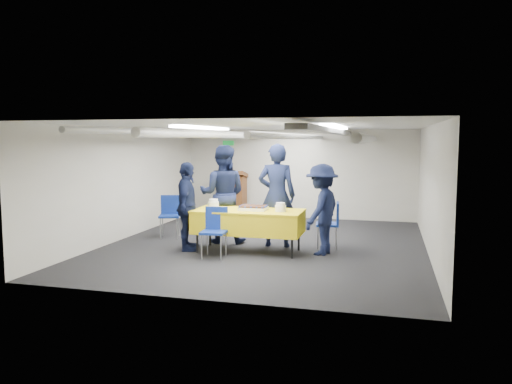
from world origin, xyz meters
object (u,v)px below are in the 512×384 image
sailor_a (277,195)px  sailor_c (187,207)px  serving_table (249,221)px  chair_left (170,212)px  sheet_cake (253,208)px  chair_right (332,220)px  chair_near (215,227)px  sailor_d (322,209)px  podium (235,195)px  sailor_b (223,194)px

sailor_a → sailor_c: size_ratio=1.20×
serving_table → chair_left: size_ratio=2.28×
sailor_a → sheet_cake: bearing=57.5°
sailor_a → chair_right: bearing=-179.7°
chair_left → sailor_c: bearing=-52.8°
sailor_c → sailor_a: bearing=-77.3°
chair_near → sailor_d: sailor_d is taller
podium → chair_right: bearing=-46.5°
serving_table → sheet_cake: (0.09, 0.00, 0.25)m
podium → sailor_b: size_ratio=0.65×
chair_near → chair_left: 2.14m
sailor_b → chair_left: bearing=-21.1°
sailor_b → sailor_d: 2.11m
chair_right → chair_near: bearing=-146.9°
chair_near → chair_right: same height
chair_left → sailor_c: (0.87, -1.15, 0.29)m
chair_right → chair_left: 3.44m
sheet_cake → chair_right: bearing=27.4°
sailor_c → chair_left: bearing=22.5°
podium → sailor_a: sailor_a is taller
serving_table → sailor_b: bearing=137.0°
podium → sailor_d: size_ratio=0.77×
chair_near → sailor_b: sailor_b is taller
chair_left → sheet_cake: bearing=-24.5°
serving_table → chair_right: size_ratio=2.28×
chair_near → sailor_a: (0.85, 1.13, 0.45)m
sailor_b → sailor_d: sailor_b is taller
chair_right → sailor_b: bearing=-179.4°
podium → sailor_b: bearing=-76.9°
sheet_cake → podium: bearing=112.3°
chair_left → sailor_d: 3.41m
serving_table → sailor_d: 1.34m
chair_near → sailor_d: bearing=20.9°
chair_near → sailor_c: 0.80m
serving_table → sailor_b: (-0.72, 0.67, 0.41)m
chair_left → sailor_c: 1.47m
sheet_cake → sailor_b: size_ratio=0.26×
sheet_cake → sailor_b: sailor_b is taller
chair_right → sailor_c: 2.72m
chair_left → sailor_b: (1.27, -0.28, 0.44)m
sailor_c → sailor_d: 2.46m
chair_right → sailor_b: sailor_b is taller
chair_left → sailor_d: sailor_d is taller
chair_right → podium: bearing=133.5°
serving_table → chair_left: chair_left is taller
sailor_a → sailor_c: sailor_a is taller
podium → sailor_b: sailor_b is taller
serving_table → sailor_d: bearing=6.1°
sailor_a → sailor_b: size_ratio=1.02×
podium → chair_right: podium is taller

